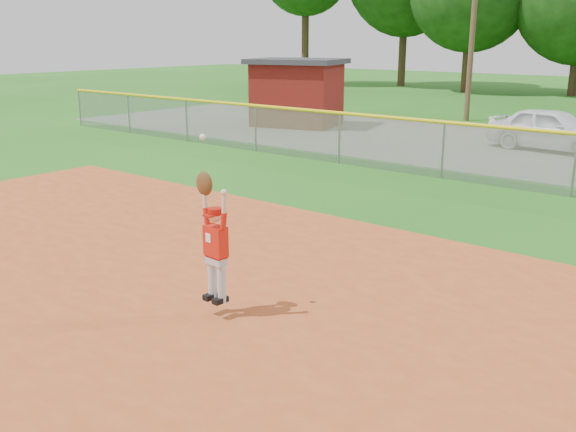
# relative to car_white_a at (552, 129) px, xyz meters

# --- Properties ---
(ground) EXTENTS (120.00, 120.00, 0.00)m
(ground) POSITION_rel_car_white_a_xyz_m (2.43, -16.13, -0.73)
(ground) COLOR #205F15
(ground) RESTS_ON ground
(car_white_a) EXTENTS (4.23, 2.00, 1.40)m
(car_white_a) POSITION_rel_car_white_a_xyz_m (0.00, 0.00, 0.00)
(car_white_a) COLOR white
(car_white_a) RESTS_ON parking_strip
(utility_shed) EXTENTS (4.34, 3.76, 2.79)m
(utility_shed) POSITION_rel_car_white_a_xyz_m (-10.36, -0.42, 0.69)
(utility_shed) COLOR #59110C
(utility_shed) RESTS_ON ground
(outfield_fence) EXTENTS (40.06, 0.10, 1.55)m
(outfield_fence) POSITION_rel_car_white_a_xyz_m (2.43, -6.13, 0.15)
(outfield_fence) COLOR gray
(outfield_fence) RESTS_ON ground
(ballplayer) EXTENTS (0.57, 0.25, 2.22)m
(ballplayer) POSITION_rel_car_white_a_xyz_m (0.72, -16.18, 0.38)
(ballplayer) COLOR silver
(ballplayer) RESTS_ON ground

